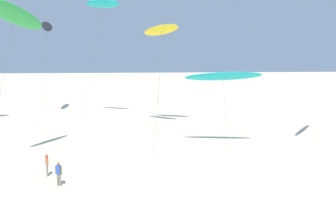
{
  "coord_description": "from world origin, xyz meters",
  "views": [
    {
      "loc": [
        -0.1,
        -0.58,
        8.88
      ],
      "look_at": [
        1.35,
        18.63,
        6.07
      ],
      "focal_mm": 44.17,
      "sensor_mm": 36.0,
      "label": 1
    }
  ],
  "objects_px": {
    "flying_kite_5": "(47,26)",
    "flying_kite_8": "(161,30)",
    "person_mid_field": "(59,173)",
    "person_far_watcher": "(47,164)",
    "flying_kite_6": "(15,15)",
    "flying_kite_2": "(103,4)",
    "flying_kite_0": "(223,76)"
  },
  "relations": [
    {
      "from": "flying_kite_5",
      "to": "flying_kite_8",
      "type": "height_order",
      "value": "flying_kite_5"
    },
    {
      "from": "flying_kite_2",
      "to": "flying_kite_6",
      "type": "bearing_deg",
      "value": -104.35
    },
    {
      "from": "flying_kite_0",
      "to": "person_mid_field",
      "type": "xyz_separation_m",
      "value": [
        -12.73,
        -9.71,
        -5.53
      ]
    },
    {
      "from": "flying_kite_6",
      "to": "person_far_watcher",
      "type": "xyz_separation_m",
      "value": [
        2.85,
        -4.25,
        -10.49
      ]
    },
    {
      "from": "person_mid_field",
      "to": "flying_kite_8",
      "type": "bearing_deg",
      "value": 68.04
    },
    {
      "from": "flying_kite_0",
      "to": "flying_kite_5",
      "type": "bearing_deg",
      "value": 133.37
    },
    {
      "from": "flying_kite_6",
      "to": "person_mid_field",
      "type": "bearing_deg",
      "value": -57.6
    },
    {
      "from": "person_mid_field",
      "to": "person_far_watcher",
      "type": "relative_size",
      "value": 0.99
    },
    {
      "from": "flying_kite_8",
      "to": "person_far_watcher",
      "type": "xyz_separation_m",
      "value": [
        -8.97,
        -17.17,
        -9.92
      ]
    },
    {
      "from": "flying_kite_0",
      "to": "person_far_watcher",
      "type": "bearing_deg",
      "value": -151.4
    },
    {
      "from": "flying_kite_5",
      "to": "flying_kite_8",
      "type": "xyz_separation_m",
      "value": [
        14.45,
        -10.97,
        -0.9
      ]
    },
    {
      "from": "flying_kite_0",
      "to": "flying_kite_2",
      "type": "distance_m",
      "value": 21.72
    },
    {
      "from": "flying_kite_0",
      "to": "flying_kite_6",
      "type": "xyz_separation_m",
      "value": [
        -16.78,
        -3.34,
        4.97
      ]
    },
    {
      "from": "flying_kite_5",
      "to": "flying_kite_6",
      "type": "xyz_separation_m",
      "value": [
        2.63,
        -23.88,
        -0.34
      ]
    },
    {
      "from": "flying_kite_5",
      "to": "flying_kite_2",
      "type": "bearing_deg",
      "value": -27.58
    },
    {
      "from": "flying_kite_2",
      "to": "person_mid_field",
      "type": "bearing_deg",
      "value": -92.26
    },
    {
      "from": "flying_kite_0",
      "to": "flying_kite_6",
      "type": "relative_size",
      "value": 0.55
    },
    {
      "from": "flying_kite_0",
      "to": "flying_kite_5",
      "type": "distance_m",
      "value": 28.75
    },
    {
      "from": "flying_kite_2",
      "to": "flying_kite_6",
      "type": "distance_m",
      "value": 20.7
    },
    {
      "from": "flying_kite_5",
      "to": "flying_kite_8",
      "type": "relative_size",
      "value": 1.09
    },
    {
      "from": "flying_kite_8",
      "to": "person_far_watcher",
      "type": "bearing_deg",
      "value": -117.59
    },
    {
      "from": "person_mid_field",
      "to": "flying_kite_5",
      "type": "bearing_deg",
      "value": 102.44
    },
    {
      "from": "flying_kite_2",
      "to": "flying_kite_5",
      "type": "bearing_deg",
      "value": 152.42
    },
    {
      "from": "flying_kite_6",
      "to": "person_mid_field",
      "type": "height_order",
      "value": "flying_kite_6"
    },
    {
      "from": "flying_kite_5",
      "to": "person_mid_field",
      "type": "relative_size",
      "value": 7.94
    },
    {
      "from": "flying_kite_6",
      "to": "flying_kite_8",
      "type": "xyz_separation_m",
      "value": [
        11.82,
        12.92,
        -0.56
      ]
    },
    {
      "from": "flying_kite_0",
      "to": "flying_kite_5",
      "type": "xyz_separation_m",
      "value": [
        -19.41,
        20.54,
        5.31
      ]
    },
    {
      "from": "flying_kite_2",
      "to": "flying_kite_0",
      "type": "bearing_deg",
      "value": -54.69
    },
    {
      "from": "person_mid_field",
      "to": "person_far_watcher",
      "type": "distance_m",
      "value": 2.43
    },
    {
      "from": "flying_kite_2",
      "to": "person_mid_field",
      "type": "relative_size",
      "value": 9.27
    },
    {
      "from": "flying_kite_5",
      "to": "person_far_watcher",
      "type": "bearing_deg",
      "value": -78.98
    },
    {
      "from": "flying_kite_5",
      "to": "person_mid_field",
      "type": "xyz_separation_m",
      "value": [
        6.67,
        -30.26,
        -10.84
      ]
    }
  ]
}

